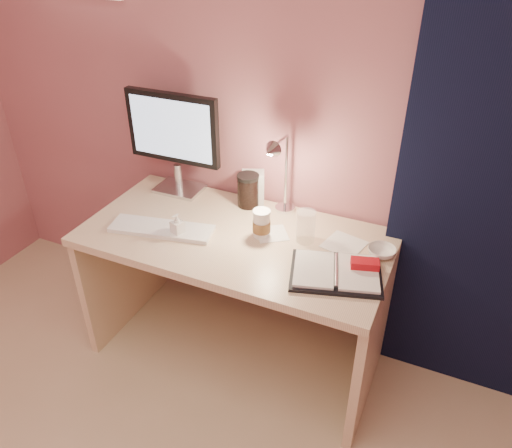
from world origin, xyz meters
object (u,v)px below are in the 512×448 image
at_px(product_box, 253,188).
at_px(clear_cup, 306,226).
at_px(coffee_cup, 262,224).
at_px(planner, 338,272).
at_px(keyboard, 162,229).
at_px(dark_jar, 248,192).
at_px(desk_lamp, 280,171).
at_px(bowl, 382,252).
at_px(desk, 243,266).
at_px(monitor, 174,134).
at_px(lotion_bottle, 177,225).

bearing_deg(product_box, clear_cup, -55.30).
bearing_deg(coffee_cup, planner, -18.43).
bearing_deg(keyboard, dark_jar, 42.94).
height_order(planner, dark_jar, dark_jar).
relative_size(planner, desk_lamp, 1.03).
bearing_deg(desk_lamp, bowl, -5.02).
relative_size(desk, coffee_cup, 10.68).
bearing_deg(monitor, bowl, -8.58).
bearing_deg(clear_cup, bowl, 4.42).
height_order(lotion_bottle, dark_jar, dark_jar).
bearing_deg(product_box, monitor, 162.75).
xyz_separation_m(dark_jar, desk_lamp, (0.19, -0.07, 0.19)).
xyz_separation_m(desk, product_box, (-0.05, 0.23, 0.31)).
height_order(keyboard, planner, planner).
bearing_deg(desk_lamp, desk, -133.00).
height_order(coffee_cup, dark_jar, dark_jar).
height_order(coffee_cup, bowl, coffee_cup).
relative_size(planner, lotion_bottle, 3.84).
xyz_separation_m(planner, clear_cup, (-0.20, 0.18, 0.06)).
bearing_deg(lotion_bottle, bowl, 14.43).
bearing_deg(keyboard, planner, -10.48).
relative_size(desk, lotion_bottle, 12.62).
xyz_separation_m(planner, bowl, (0.13, 0.20, 0.00)).
bearing_deg(product_box, planner, -58.89).
bearing_deg(lotion_bottle, clear_cup, 20.30).
bearing_deg(dark_jar, coffee_cup, -52.78).
relative_size(desk, desk_lamp, 3.37).
bearing_deg(dark_jar, clear_cup, -26.41).
height_order(desk, clear_cup, clear_cup).
xyz_separation_m(lotion_bottle, product_box, (0.18, 0.42, 0.03)).
height_order(lotion_bottle, product_box, product_box).
bearing_deg(coffee_cup, dark_jar, 127.22).
relative_size(lotion_bottle, product_box, 0.67).
bearing_deg(desk, planner, -17.71).
xyz_separation_m(planner, coffee_cup, (-0.40, 0.13, 0.05)).
xyz_separation_m(keyboard, bowl, (0.96, 0.22, 0.01)).
relative_size(monitor, bowl, 4.37).
xyz_separation_m(keyboard, dark_jar, (0.27, 0.37, 0.07)).
bearing_deg(desk, bowl, 3.55).
distance_m(desk, product_box, 0.39).
bearing_deg(bowl, desk_lamp, 170.74).
distance_m(planner, coffee_cup, 0.42).
xyz_separation_m(monitor, clear_cup, (0.76, -0.17, -0.24)).
distance_m(monitor, keyboard, 0.49).
bearing_deg(desk, dark_jar, 106.78).
distance_m(coffee_cup, bowl, 0.53).
height_order(desk, lotion_bottle, lotion_bottle).
bearing_deg(coffee_cup, bowl, 7.53).
relative_size(keyboard, lotion_bottle, 4.29).
xyz_separation_m(keyboard, product_box, (0.27, 0.41, 0.07)).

